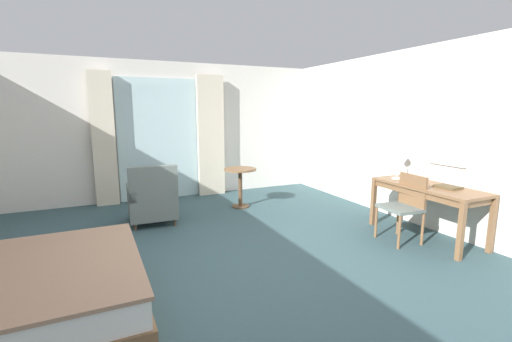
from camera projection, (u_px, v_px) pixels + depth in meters
The scene contains 13 objects.
ground at pixel (230, 273), 3.81m from camera, with size 6.81×7.60×0.10m, color #334C51.
wall_back at pixel (165, 131), 6.74m from camera, with size 6.41×0.12×2.61m, color silver.
wall_right at pixel (439, 139), 4.87m from camera, with size 0.12×7.20×2.61m, color silver.
balcony_glass_door at pixel (160, 140), 6.64m from camera, with size 1.53×0.02×2.30m, color silver.
curtain_panel_left at pixel (104, 140), 6.14m from camera, with size 0.39×0.10×2.38m, color beige.
curtain_panel_right at pixel (211, 136), 6.95m from camera, with size 0.53×0.10×2.38m, color beige.
writing_desk at pixel (428, 191), 4.63m from camera, with size 0.63×1.47×0.72m.
desk_chair at pixel (405, 203), 4.53m from camera, with size 0.45×0.50×0.88m.
desk_lamp at pixel (400, 157), 5.06m from camera, with size 0.28×0.21×0.46m.
closed_book at pixel (448, 187), 4.43m from camera, with size 0.21×0.28×0.03m, color brown.
armchair_by_window at pixel (152, 200), 5.28m from camera, with size 0.71×0.77×0.92m.
round_cafe_table at pixel (240, 179), 6.13m from camera, with size 0.57×0.57×0.69m.
wall_mirror at pixel (449, 138), 4.64m from camera, with size 0.02×0.53×0.73m.
Camera 1 is at (-1.23, -3.35, 1.71)m, focal length 24.39 mm.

